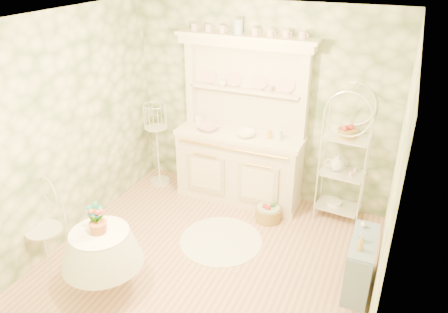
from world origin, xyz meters
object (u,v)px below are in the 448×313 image
at_px(cafe_chair, 45,234).
at_px(floor_basket, 268,213).
at_px(bakers_rack, 344,159).
at_px(round_table, 104,263).
at_px(birdcage_stand, 157,139).
at_px(kitchen_dresser, 240,124).
at_px(side_shelf, 361,263).

relative_size(cafe_chair, floor_basket, 2.37).
height_order(bakers_rack, round_table, bakers_rack).
height_order(cafe_chair, birdcage_stand, birdcage_stand).
bearing_deg(birdcage_stand, kitchen_dresser, 2.79).
relative_size(side_shelf, birdcage_stand, 0.52).
xyz_separation_m(bakers_rack, cafe_chair, (-2.87, -2.28, -0.45)).
distance_m(round_table, cafe_chair, 0.86).
height_order(side_shelf, round_table, round_table).
height_order(kitchen_dresser, bakers_rack, kitchen_dresser).
xyz_separation_m(round_table, cafe_chair, (-0.86, 0.08, 0.06)).
bearing_deg(cafe_chair, birdcage_stand, 103.76).
height_order(side_shelf, floor_basket, side_shelf).
bearing_deg(bakers_rack, round_table, -124.32).
height_order(cafe_chair, floor_basket, cafe_chair).
relative_size(round_table, birdcage_stand, 0.46).
bearing_deg(cafe_chair, floor_basket, 60.47).
height_order(side_shelf, cafe_chair, cafe_chair).
bearing_deg(floor_basket, birdcage_stand, 169.93).
bearing_deg(side_shelf, round_table, -155.32).
height_order(side_shelf, birdcage_stand, birdcage_stand).
height_order(bakers_rack, cafe_chair, bakers_rack).
relative_size(bakers_rack, round_table, 2.55).
bearing_deg(bakers_rack, birdcage_stand, -170.79).
relative_size(round_table, floor_basket, 2.01).
distance_m(bakers_rack, birdcage_stand, 2.68).
xyz_separation_m(kitchen_dresser, round_table, (-0.62, -2.28, -0.81)).
relative_size(bakers_rack, floor_basket, 5.13).
height_order(kitchen_dresser, round_table, kitchen_dresser).
xyz_separation_m(side_shelf, cafe_chair, (-3.32, -0.97, 0.07)).
bearing_deg(floor_basket, round_table, -122.22).
bearing_deg(round_table, cafe_chair, 174.35).
relative_size(bakers_rack, cafe_chair, 2.16).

